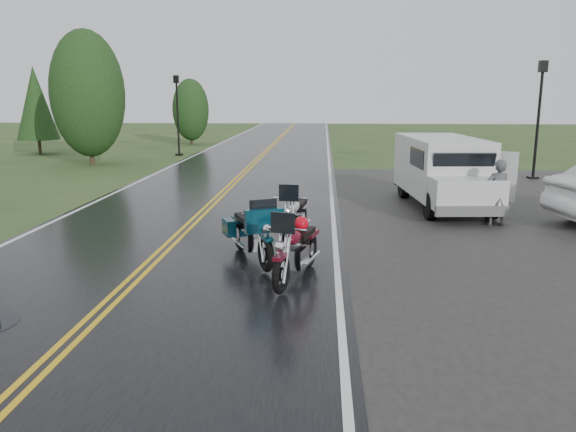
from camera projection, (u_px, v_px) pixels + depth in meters
The scene contains 12 objects.
ground at pixel (121, 294), 9.80m from camera, with size 120.00×120.00×0.00m, color #2D471E.
road at pixel (222, 194), 19.55m from camera, with size 8.00×100.00×0.04m, color black.
motorcycle_red at pixel (281, 258), 9.50m from camera, with size 0.85×2.34×1.38m, color #510916, non-canonical shape.
motorcycle_teal at pixel (266, 239), 10.69m from camera, with size 0.87×2.39×1.41m, color #052D3C, non-canonical shape.
motorcycle_silver at pixel (288, 221), 12.21m from camera, with size 0.87×2.40×1.42m, color #9D9FA4, non-canonical shape.
van_white at pixel (432, 182), 15.30m from camera, with size 2.08×5.54×2.18m, color silver, non-canonical shape.
person_at_van at pixel (497, 194), 14.67m from camera, with size 0.64×0.42×1.74m, color #444449.
lamp_post_far_left at pixel (178, 116), 31.69m from camera, with size 0.39×0.39×4.53m, color black, non-canonical shape.
lamp_post_far_right at pixel (538, 120), 22.64m from camera, with size 0.41×0.41×4.80m, color black, non-canonical shape.
tree_left_mid at pixel (88, 108), 27.47m from camera, with size 3.57×3.57×5.58m, color #1E3D19, non-canonical shape.
tree_left_far at pixel (191, 117), 38.98m from camera, with size 2.51×2.51×3.86m, color #1E3D19, non-canonical shape.
pine_left_far at pixel (36, 112), 32.35m from camera, with size 2.36×2.36×4.91m, color #1E3D19, non-canonical shape.
Camera 1 is at (3.50, -9.09, 3.40)m, focal length 35.00 mm.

